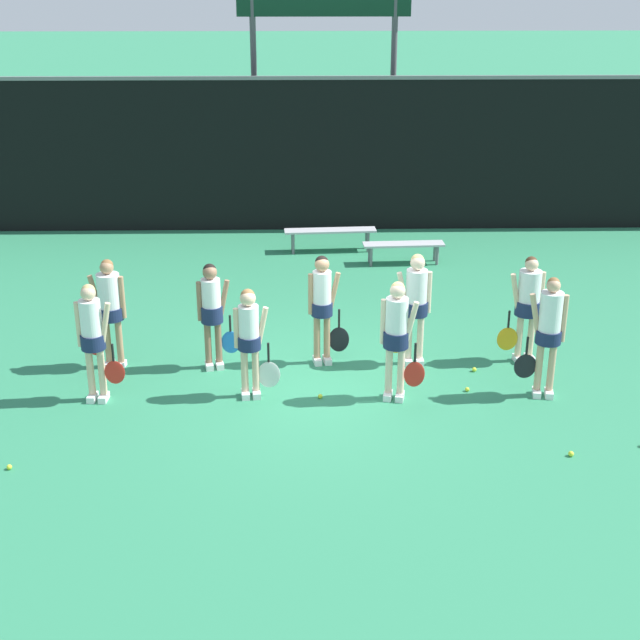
# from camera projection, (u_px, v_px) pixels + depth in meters

# --- Properties ---
(ground_plane) EXTENTS (140.00, 140.00, 0.00)m
(ground_plane) POSITION_uv_depth(u_px,v_px,m) (321.00, 379.00, 13.14)
(ground_plane) COLOR #2D7F56
(fence_windscreen) EXTENTS (60.00, 0.08, 3.43)m
(fence_windscreen) POSITION_uv_depth(u_px,v_px,m) (313.00, 154.00, 19.84)
(fence_windscreen) COLOR black
(fence_windscreen) RESTS_ON ground_plane
(scoreboard) EXTENTS (3.95, 0.15, 5.99)m
(scoreboard) POSITION_uv_depth(u_px,v_px,m) (324.00, 9.00, 20.09)
(scoreboard) COLOR #515156
(scoreboard) RESTS_ON ground_plane
(bench_courtside) EXTENTS (1.66, 0.44, 0.43)m
(bench_courtside) POSITION_uv_depth(u_px,v_px,m) (404.00, 246.00, 18.03)
(bench_courtside) COLOR #B2B2B7
(bench_courtside) RESTS_ON ground_plane
(bench_far) EXTENTS (1.95, 0.48, 0.47)m
(bench_far) POSITION_uv_depth(u_px,v_px,m) (330.00, 232.00, 18.79)
(bench_far) COLOR #B2B2B7
(bench_far) RESTS_ON ground_plane
(player_0) EXTENTS (0.62, 0.34, 1.71)m
(player_0) POSITION_uv_depth(u_px,v_px,m) (93.00, 334.00, 12.16)
(player_0) COLOR beige
(player_0) RESTS_ON ground_plane
(player_1) EXTENTS (0.63, 0.33, 1.61)m
(player_1) POSITION_uv_depth(u_px,v_px,m) (250.00, 335.00, 12.29)
(player_1) COLOR beige
(player_1) RESTS_ON ground_plane
(player_2) EXTENTS (0.63, 0.35, 1.73)m
(player_2) POSITION_uv_depth(u_px,v_px,m) (397.00, 331.00, 12.20)
(player_2) COLOR beige
(player_2) RESTS_ON ground_plane
(player_3) EXTENTS (0.66, 0.36, 1.76)m
(player_3) POSITION_uv_depth(u_px,v_px,m) (549.00, 328.00, 12.28)
(player_3) COLOR tan
(player_3) RESTS_ON ground_plane
(player_4) EXTENTS (0.67, 0.39, 1.71)m
(player_4) POSITION_uv_depth(u_px,v_px,m) (110.00, 305.00, 13.18)
(player_4) COLOR tan
(player_4) RESTS_ON ground_plane
(player_5) EXTENTS (0.61, 0.34, 1.65)m
(player_5) POSITION_uv_depth(u_px,v_px,m) (212.00, 308.00, 13.18)
(player_5) COLOR #8C664C
(player_5) RESTS_ON ground_plane
(player_6) EXTENTS (0.62, 0.33, 1.71)m
(player_6) POSITION_uv_depth(u_px,v_px,m) (323.00, 301.00, 13.33)
(player_6) COLOR tan
(player_6) RESTS_ON ground_plane
(player_7) EXTENTS (0.64, 0.36, 1.75)m
(player_7) POSITION_uv_depth(u_px,v_px,m) (416.00, 300.00, 13.29)
(player_7) COLOR beige
(player_7) RESTS_ON ground_plane
(player_8) EXTENTS (0.68, 0.39, 1.68)m
(player_8) POSITION_uv_depth(u_px,v_px,m) (528.00, 301.00, 13.39)
(player_8) COLOR beige
(player_8) RESTS_ON ground_plane
(tennis_ball_0) EXTENTS (0.07, 0.07, 0.07)m
(tennis_ball_0) POSITION_uv_depth(u_px,v_px,m) (320.00, 396.00, 12.56)
(tennis_ball_0) COLOR #CCE033
(tennis_ball_0) RESTS_ON ground_plane
(tennis_ball_1) EXTENTS (0.07, 0.07, 0.07)m
(tennis_ball_1) POSITION_uv_depth(u_px,v_px,m) (571.00, 454.00, 11.09)
(tennis_ball_1) COLOR #CCE033
(tennis_ball_1) RESTS_ON ground_plane
(tennis_ball_2) EXTENTS (0.06, 0.06, 0.06)m
(tennis_ball_2) POSITION_uv_depth(u_px,v_px,m) (467.00, 389.00, 12.76)
(tennis_ball_2) COLOR #CCE033
(tennis_ball_2) RESTS_ON ground_plane
(tennis_ball_3) EXTENTS (0.07, 0.07, 0.07)m
(tennis_ball_3) POSITION_uv_depth(u_px,v_px,m) (9.00, 467.00, 10.80)
(tennis_ball_3) COLOR #CCE033
(tennis_ball_3) RESTS_ON ground_plane
(tennis_ball_4) EXTENTS (0.07, 0.07, 0.07)m
(tennis_ball_4) POSITION_uv_depth(u_px,v_px,m) (474.00, 369.00, 13.38)
(tennis_ball_4) COLOR #CCE033
(tennis_ball_4) RESTS_ON ground_plane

